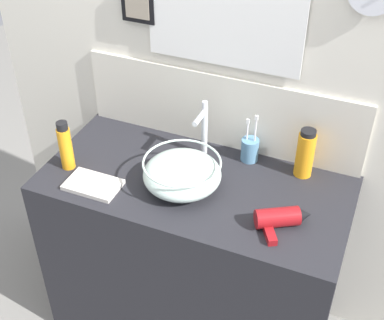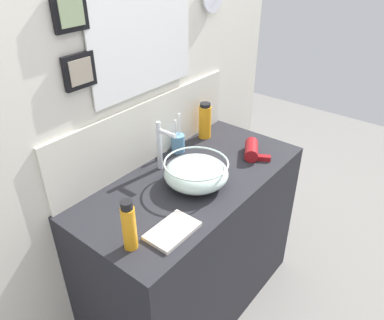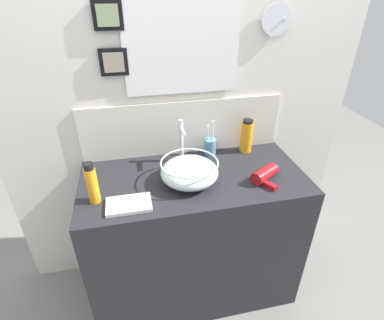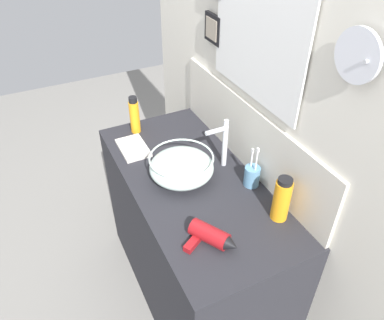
{
  "view_description": "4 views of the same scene",
  "coord_description": "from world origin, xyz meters",
  "px_view_note": "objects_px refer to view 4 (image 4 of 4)",
  "views": [
    {
      "loc": [
        0.58,
        -1.4,
        2.08
      ],
      "look_at": [
        -0.01,
        0.0,
        0.93
      ],
      "focal_mm": 50.0,
      "sensor_mm": 36.0,
      "label": 1
    },
    {
      "loc": [
        -1.1,
        -0.87,
        1.78
      ],
      "look_at": [
        -0.01,
        0.0,
        0.93
      ],
      "focal_mm": 35.0,
      "sensor_mm": 36.0,
      "label": 2
    },
    {
      "loc": [
        -0.28,
        -1.23,
        1.68
      ],
      "look_at": [
        -0.01,
        0.0,
        0.93
      ],
      "focal_mm": 28.0,
      "sensor_mm": 36.0,
      "label": 3
    },
    {
      "loc": [
        1.13,
        -0.56,
        1.91
      ],
      "look_at": [
        -0.01,
        0.0,
        0.93
      ],
      "focal_mm": 35.0,
      "sensor_mm": 36.0,
      "label": 4
    }
  ],
  "objects_px": {
    "shampoo_bottle": "(282,199)",
    "spray_bottle": "(134,115)",
    "hair_drier": "(212,237)",
    "toothbrush_cup": "(252,176)",
    "faucet": "(223,141)",
    "glass_bowl_sink": "(182,167)",
    "hand_towel": "(133,148)"
  },
  "relations": [
    {
      "from": "shampoo_bottle",
      "to": "spray_bottle",
      "type": "distance_m",
      "value": 0.88
    },
    {
      "from": "hair_drier",
      "to": "toothbrush_cup",
      "type": "xyz_separation_m",
      "value": [
        -0.21,
        0.31,
        0.02
      ]
    },
    {
      "from": "shampoo_bottle",
      "to": "faucet",
      "type": "bearing_deg",
      "value": -174.18
    },
    {
      "from": "spray_bottle",
      "to": "glass_bowl_sink",
      "type": "bearing_deg",
      "value": 7.38
    },
    {
      "from": "spray_bottle",
      "to": "toothbrush_cup",
      "type": "bearing_deg",
      "value": 26.56
    },
    {
      "from": "hair_drier",
      "to": "toothbrush_cup",
      "type": "height_order",
      "value": "toothbrush_cup"
    },
    {
      "from": "faucet",
      "to": "hand_towel",
      "type": "distance_m",
      "value": 0.46
    },
    {
      "from": "glass_bowl_sink",
      "to": "faucet",
      "type": "relative_size",
      "value": 1.17
    },
    {
      "from": "faucet",
      "to": "hand_towel",
      "type": "xyz_separation_m",
      "value": [
        -0.3,
        -0.33,
        -0.13
      ]
    },
    {
      "from": "hair_drier",
      "to": "glass_bowl_sink",
      "type": "bearing_deg",
      "value": 171.63
    },
    {
      "from": "hand_towel",
      "to": "shampoo_bottle",
      "type": "bearing_deg",
      "value": 28.13
    },
    {
      "from": "hair_drier",
      "to": "spray_bottle",
      "type": "bearing_deg",
      "value": -179.89
    },
    {
      "from": "spray_bottle",
      "to": "hand_towel",
      "type": "bearing_deg",
      "value": -24.23
    },
    {
      "from": "toothbrush_cup",
      "to": "hand_towel",
      "type": "relative_size",
      "value": 1.02
    },
    {
      "from": "glass_bowl_sink",
      "to": "spray_bottle",
      "type": "height_order",
      "value": "spray_bottle"
    },
    {
      "from": "glass_bowl_sink",
      "to": "spray_bottle",
      "type": "bearing_deg",
      "value": -172.62
    },
    {
      "from": "hair_drier",
      "to": "hand_towel",
      "type": "xyz_separation_m",
      "value": [
        -0.68,
        -0.07,
        -0.02
      ]
    },
    {
      "from": "glass_bowl_sink",
      "to": "spray_bottle",
      "type": "distance_m",
      "value": 0.45
    },
    {
      "from": "toothbrush_cup",
      "to": "shampoo_bottle",
      "type": "height_order",
      "value": "toothbrush_cup"
    },
    {
      "from": "toothbrush_cup",
      "to": "hair_drier",
      "type": "bearing_deg",
      "value": -55.86
    },
    {
      "from": "faucet",
      "to": "hair_drier",
      "type": "bearing_deg",
      "value": -34.13
    },
    {
      "from": "shampoo_bottle",
      "to": "spray_bottle",
      "type": "xyz_separation_m",
      "value": [
        -0.83,
        -0.3,
        0.0
      ]
    },
    {
      "from": "glass_bowl_sink",
      "to": "hand_towel",
      "type": "distance_m",
      "value": 0.33
    },
    {
      "from": "faucet",
      "to": "shampoo_bottle",
      "type": "xyz_separation_m",
      "value": [
        0.38,
        0.04,
        -0.04
      ]
    },
    {
      "from": "hair_drier",
      "to": "shampoo_bottle",
      "type": "bearing_deg",
      "value": 89.55
    },
    {
      "from": "faucet",
      "to": "spray_bottle",
      "type": "xyz_separation_m",
      "value": [
        -0.45,
        -0.26,
        -0.04
      ]
    },
    {
      "from": "toothbrush_cup",
      "to": "faucet",
      "type": "bearing_deg",
      "value": -164.16
    },
    {
      "from": "hair_drier",
      "to": "toothbrush_cup",
      "type": "bearing_deg",
      "value": 124.14
    },
    {
      "from": "glass_bowl_sink",
      "to": "hair_drier",
      "type": "relative_size",
      "value": 1.45
    },
    {
      "from": "faucet",
      "to": "spray_bottle",
      "type": "relative_size",
      "value": 1.2
    },
    {
      "from": "glass_bowl_sink",
      "to": "hand_towel",
      "type": "relative_size",
      "value": 1.42
    },
    {
      "from": "glass_bowl_sink",
      "to": "toothbrush_cup",
      "type": "xyz_separation_m",
      "value": [
        0.17,
        0.25,
        -0.01
      ]
    }
  ]
}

